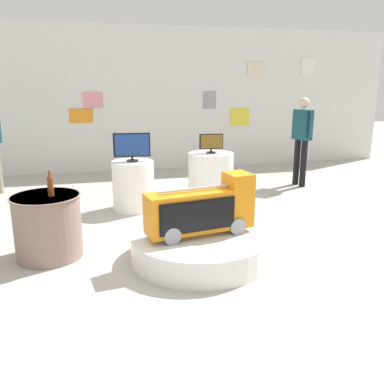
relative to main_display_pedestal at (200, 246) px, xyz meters
name	(u,v)px	position (x,y,z in m)	size (l,w,h in m)	color
ground_plane	(194,258)	(-0.06, 0.03, -0.15)	(30.00, 30.00, 0.00)	#B2ADA3
back_wall_display	(138,100)	(-0.05, 5.31, 1.47)	(12.59, 0.13, 3.24)	silver
main_display_pedestal	(200,246)	(0.00, 0.00, 0.00)	(1.59, 1.59, 0.30)	white
novelty_firetruck_tv	(202,211)	(0.03, 0.00, 0.44)	(1.28, 0.54, 0.68)	gray
display_pedestal_left_rear	(211,175)	(0.89, 2.59, 0.25)	(0.81, 0.81, 0.79)	white
tv_on_left_rear	(211,143)	(0.89, 2.58, 0.83)	(0.42, 0.17, 0.34)	black
display_pedestal_right_rear	(133,185)	(-0.54, 2.13, 0.25)	(0.67, 0.67, 0.79)	white
tv_on_right_rear	(132,146)	(-0.54, 2.12, 0.89)	(0.58, 0.18, 0.44)	black
side_table_round	(48,226)	(-1.70, 0.48, 0.23)	(0.79, 0.79, 0.75)	gray
bottle_on_side_table	(50,186)	(-1.63, 0.44, 0.72)	(0.07, 0.07, 0.29)	brown
shopper_browsing_rear	(302,135)	(2.85, 2.95, 0.87)	(0.27, 0.55, 1.73)	black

